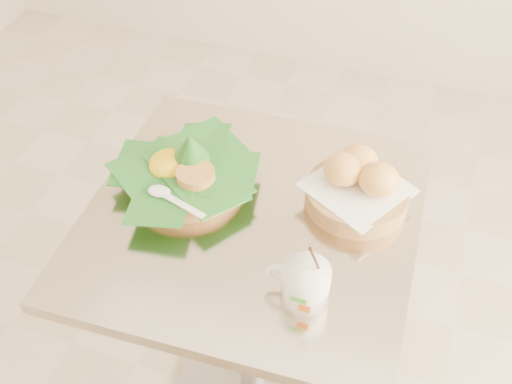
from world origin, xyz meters
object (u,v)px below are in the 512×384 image
(bread_basket, at_px, (358,186))
(coffee_mug, at_px, (304,282))
(rice_basket, at_px, (185,170))
(cafe_table, at_px, (252,279))

(bread_basket, xyz_separation_m, coffee_mug, (-0.04, -0.28, -0.00))
(rice_basket, height_order, bread_basket, rice_basket)
(cafe_table, relative_size, rice_basket, 2.38)
(bread_basket, bearing_deg, coffee_mug, -97.66)
(cafe_table, bearing_deg, coffee_mug, -46.62)
(rice_basket, relative_size, bread_basket, 1.23)
(bread_basket, bearing_deg, rice_basket, -169.58)
(cafe_table, distance_m, coffee_mug, 0.35)
(bread_basket, relative_size, coffee_mug, 1.62)
(cafe_table, xyz_separation_m, rice_basket, (-0.17, 0.04, 0.26))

